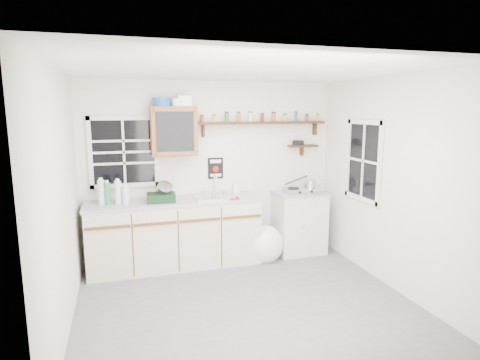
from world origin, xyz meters
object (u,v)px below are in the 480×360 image
spice_shelf (262,122)px  dish_rack (162,195)px  main_cabinet (175,233)px  right_cabinet (299,222)px  upper_cabinet (174,131)px  hotplate (302,190)px

spice_shelf → dish_rack: spice_shelf is taller
main_cabinet → dish_rack: bearing=-161.8°
dish_rack → right_cabinet: bearing=6.5°
spice_shelf → upper_cabinet: bearing=-176.9°
right_cabinet → hotplate: size_ratio=1.73×
right_cabinet → upper_cabinet: upper_cabinet is taller
main_cabinet → right_cabinet: size_ratio=2.54×
spice_shelf → hotplate: spice_shelf is taller
right_cabinet → dish_rack: bearing=-177.7°
right_cabinet → upper_cabinet: bearing=176.2°
main_cabinet → spice_shelf: bearing=9.3°
main_cabinet → right_cabinet: main_cabinet is taller
right_cabinet → hotplate: (0.03, -0.02, 0.49)m
upper_cabinet → spice_shelf: bearing=3.1°
spice_shelf → dish_rack: bearing=-169.7°
upper_cabinet → dish_rack: (-0.20, -0.20, -0.82)m
hotplate → right_cabinet: bearing=143.4°
spice_shelf → dish_rack: 1.76m
main_cabinet → upper_cabinet: bearing=76.3°
upper_cabinet → spice_shelf: size_ratio=0.34×
right_cabinet → spice_shelf: 1.58m
right_cabinet → upper_cabinet: size_ratio=1.40×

